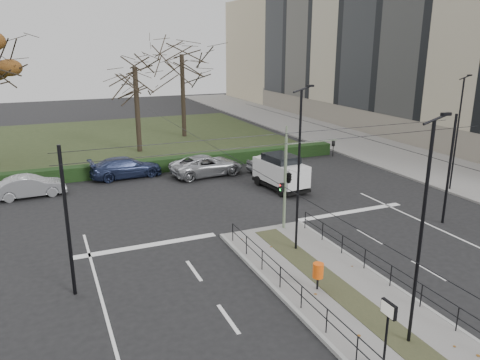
% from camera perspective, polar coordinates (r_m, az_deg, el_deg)
% --- Properties ---
extents(ground, '(140.00, 140.00, 0.00)m').
position_cam_1_polar(ground, '(20.91, 8.70, -10.86)').
color(ground, black).
rests_on(ground, ground).
extents(median_island, '(4.40, 15.00, 0.14)m').
position_cam_1_polar(median_island, '(19.08, 12.75, -13.72)').
color(median_island, slate).
rests_on(median_island, ground).
extents(sidewalk_east, '(8.00, 90.00, 0.14)m').
position_cam_1_polar(sidewalk_east, '(47.91, 13.28, 4.63)').
color(sidewalk_east, slate).
rests_on(sidewalk_east, ground).
extents(park, '(38.00, 26.00, 0.10)m').
position_cam_1_polar(park, '(48.74, -18.01, 4.44)').
color(park, '#263118').
rests_on(park, ground).
extents(hedge, '(38.00, 1.00, 1.00)m').
position_cam_1_polar(hedge, '(35.64, -15.87, 1.15)').
color(hedge, black).
rests_on(hedge, ground).
extents(apartment_block, '(13.09, 52.10, 21.64)m').
position_cam_1_polar(apartment_block, '(54.93, 21.53, 16.28)').
color(apartment_block, '#C0B38B').
rests_on(apartment_block, ground).
extents(median_railing, '(4.14, 13.24, 0.92)m').
position_cam_1_polar(median_railing, '(18.57, 13.11, -11.43)').
color(median_railing, black).
rests_on(median_railing, median_island).
extents(catenary, '(20.00, 34.00, 6.00)m').
position_cam_1_polar(catenary, '(20.90, 6.78, -0.65)').
color(catenary, black).
rests_on(catenary, ground).
extents(traffic_light, '(3.30, 1.89, 4.86)m').
position_cam_1_polar(traffic_light, '(24.07, 6.13, 0.55)').
color(traffic_light, slate).
rests_on(traffic_light, median_island).
extents(litter_bin, '(0.43, 0.43, 1.10)m').
position_cam_1_polar(litter_bin, '(18.88, 9.50, -10.88)').
color(litter_bin, black).
rests_on(litter_bin, median_island).
extents(info_panel, '(0.13, 0.59, 2.26)m').
position_cam_1_polar(info_panel, '(14.69, 17.59, -15.65)').
color(info_panel, black).
rests_on(info_panel, median_island).
extents(streetlamp_median_near, '(0.62, 0.13, 7.46)m').
position_cam_1_polar(streetlamp_median_near, '(15.34, 21.25, -6.11)').
color(streetlamp_median_near, black).
rests_on(streetlamp_median_near, median_island).
extents(streetlamp_median_far, '(0.64, 0.13, 7.63)m').
position_cam_1_polar(streetlamp_median_far, '(21.20, 7.20, 1.26)').
color(streetlamp_median_far, black).
rests_on(streetlamp_median_far, median_island).
extents(streetlamp_sidewalk, '(0.62, 0.13, 7.45)m').
position_cam_1_polar(streetlamp_sidewalk, '(33.35, 24.97, 5.25)').
color(streetlamp_sidewalk, black).
rests_on(streetlamp_sidewalk, sidewalk_east).
extents(parked_car_second, '(4.34, 1.73, 1.41)m').
position_cam_1_polar(parked_car_second, '(32.68, -24.20, -0.70)').
color(parked_car_second, '#9B9DA2').
rests_on(parked_car_second, ground).
extents(parked_car_third, '(5.33, 2.48, 1.51)m').
position_cam_1_polar(parked_car_third, '(35.13, -13.73, 1.52)').
color(parked_car_third, '#20294B').
rests_on(parked_car_third, ground).
extents(parked_car_fourth, '(5.67, 3.06, 1.51)m').
position_cam_1_polar(parked_car_fourth, '(34.75, -4.07, 1.80)').
color(parked_car_fourth, '#9B9DA2').
rests_on(parked_car_fourth, ground).
extents(white_van, '(2.40, 4.54, 2.35)m').
position_cam_1_polar(white_van, '(31.43, 4.97, 1.08)').
color(white_van, silver).
rests_on(white_van, ground).
extents(bare_tree_center, '(7.54, 7.54, 11.00)m').
position_cam_1_polar(bare_tree_center, '(48.50, -7.10, 14.27)').
color(bare_tree_center, black).
rests_on(bare_tree_center, park).
extents(bare_tree_near, '(5.17, 5.17, 9.79)m').
position_cam_1_polar(bare_tree_near, '(42.15, -12.67, 12.52)').
color(bare_tree_near, black).
rests_on(bare_tree_near, park).
extents(parked_car_fifth, '(4.30, 2.09, 1.41)m').
position_cam_1_polar(parked_car_fifth, '(36.00, 4.03, 2.23)').
color(parked_car_fifth, '#9B9DA2').
rests_on(parked_car_fifth, ground).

